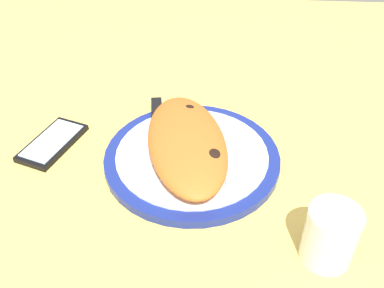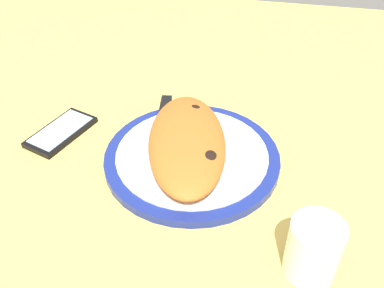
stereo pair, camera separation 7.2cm
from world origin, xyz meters
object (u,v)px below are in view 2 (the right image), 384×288
object	(u,v)px
plate	(192,157)
knife	(163,121)
calzone	(187,143)
fork	(226,151)
water_glass	(313,252)
smartphone	(61,132)

from	to	relation	value
plate	knife	distance (cm)	9.99
calzone	fork	world-z (taller)	calzone
calzone	water_glass	size ratio (longest dim) A/B	3.42
smartphone	water_glass	xyz separation A→B (cm)	(-20.48, -44.45, 3.07)
knife	water_glass	bearing A→B (deg)	-133.63
calzone	water_glass	distance (cm)	26.99
smartphone	knife	bearing A→B (deg)	-75.93
fork	knife	bearing A→B (deg)	65.43
knife	smartphone	xyz separation A→B (cm)	(-4.56, 18.18, -1.75)
calzone	water_glass	world-z (taller)	water_glass
knife	smartphone	distance (cm)	18.82
knife	calzone	bearing A→B (deg)	-140.12
fork	water_glass	xyz separation A→B (cm)	(-19.36, -13.84, 1.62)
plate	knife	size ratio (longest dim) A/B	1.33
knife	water_glass	xyz separation A→B (cm)	(-25.04, -26.26, 1.32)
knife	smartphone	bearing A→B (deg)	104.07
smartphone	water_glass	world-z (taller)	water_glass
plate	fork	world-z (taller)	fork
plate	fork	bearing A→B (deg)	-75.59
water_glass	smartphone	bearing A→B (deg)	65.26
fork	knife	size ratio (longest dim) A/B	0.72
fork	knife	world-z (taller)	knife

